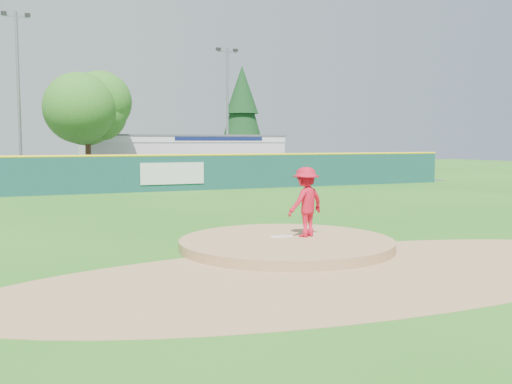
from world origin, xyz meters
name	(u,v)px	position (x,y,z in m)	size (l,w,h in m)	color
ground	(286,248)	(0.00, 0.00, 0.00)	(120.00, 120.00, 0.00)	#286B19
pitchers_mound	(286,248)	(0.00, 0.00, 0.00)	(5.50, 5.50, 0.50)	#9E774C
pitching_rubber	(281,236)	(0.00, 0.30, 0.27)	(0.60, 0.15, 0.04)	white
infield_dirt_arc	(349,273)	(0.00, -3.00, 0.01)	(15.40, 15.40, 0.01)	#9E774C
parking_lot	(115,182)	(0.00, 27.00, 0.01)	(44.00, 16.00, 0.02)	#38383A
pitcher	(306,202)	(0.64, 0.16, 1.17)	(1.18, 0.68, 1.83)	red
van	(156,176)	(1.71, 22.05, 0.64)	(2.06, 4.47, 1.24)	white
pool_building_grp	(180,155)	(6.00, 31.99, 1.66)	(15.20, 8.20, 3.31)	silver
fence_banners	(49,176)	(-4.76, 17.92, 1.00)	(16.52, 0.04, 1.20)	#5D0D15
outfield_fence	(142,172)	(0.00, 18.00, 1.09)	(40.00, 0.14, 2.07)	#14413D
deciduous_tree	(87,114)	(-2.00, 25.00, 4.55)	(5.60, 5.60, 7.36)	#382314
conifer_tree	(242,111)	(13.00, 36.00, 5.54)	(4.40, 4.40, 9.50)	#382314
light_pole_left	(18,90)	(-6.00, 27.00, 6.05)	(1.75, 0.25, 11.00)	gray
light_pole_right	(227,106)	(9.00, 29.00, 5.54)	(1.75, 0.25, 10.00)	gray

